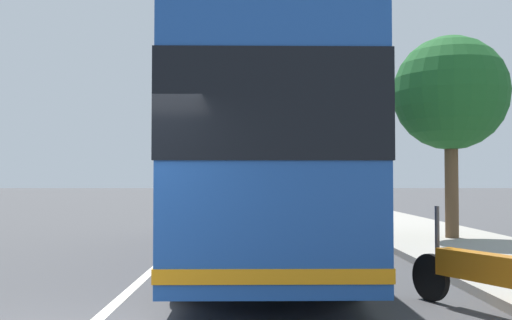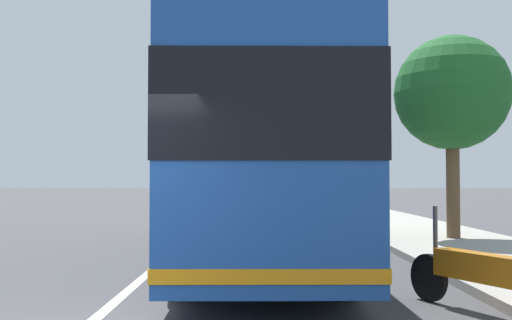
% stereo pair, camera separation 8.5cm
% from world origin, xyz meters
% --- Properties ---
extents(sidewalk_curb, '(110.00, 3.60, 0.14)m').
position_xyz_m(sidewalk_curb, '(10.00, -6.63, 0.07)').
color(sidewalk_curb, '#9E998E').
rests_on(sidewalk_curb, ground).
extents(lane_divider_line, '(110.00, 0.16, 0.01)m').
position_xyz_m(lane_divider_line, '(10.00, 0.00, 0.00)').
color(lane_divider_line, silver).
rests_on(lane_divider_line, ground).
extents(coach_bus, '(11.42, 2.70, 3.52)m').
position_xyz_m(coach_bus, '(6.33, -1.93, 2.00)').
color(coach_bus, '#1E4C9E').
rests_on(coach_bus, ground).
extents(motorcycle_by_tree, '(2.16, 1.12, 1.26)m').
position_xyz_m(motorcycle_by_tree, '(1.61, -4.52, 0.48)').
color(motorcycle_by_tree, black).
rests_on(motorcycle_by_tree, ground).
extents(car_behind_bus, '(4.51, 2.12, 1.47)m').
position_xyz_m(car_behind_bus, '(26.05, -1.52, 0.69)').
color(car_behind_bus, gray).
rests_on(car_behind_bus, ground).
extents(car_ahead_same_lane, '(4.61, 2.02, 1.53)m').
position_xyz_m(car_ahead_same_lane, '(38.85, -2.34, 0.72)').
color(car_ahead_same_lane, red).
rests_on(car_ahead_same_lane, ground).
extents(roadside_tree_mid_block, '(2.91, 2.91, 5.28)m').
position_xyz_m(roadside_tree_mid_block, '(9.62, -6.84, 3.79)').
color(roadside_tree_mid_block, brown).
rests_on(roadside_tree_mid_block, ground).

